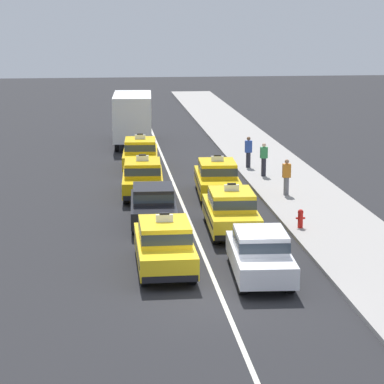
% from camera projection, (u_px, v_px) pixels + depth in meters
% --- Properties ---
extents(ground_plane, '(160.00, 160.00, 0.00)m').
position_uv_depth(ground_plane, '(221.00, 296.00, 24.12)').
color(ground_plane, '#232326').
extents(lane_stripe_left_right, '(0.14, 80.00, 0.01)m').
position_uv_depth(lane_stripe_left_right, '(167.00, 168.00, 43.51)').
color(lane_stripe_left_right, silver).
rests_on(lane_stripe_left_right, ground).
extents(sidewalk_curb, '(4.00, 90.00, 0.15)m').
position_uv_depth(sidewalk_curb, '(290.00, 184.00, 39.24)').
color(sidewalk_curb, '#9E9993').
rests_on(sidewalk_curb, ground).
extents(taxi_left_nearest, '(1.82, 4.56, 1.96)m').
position_uv_depth(taxi_left_nearest, '(164.00, 244.00, 26.36)').
color(taxi_left_nearest, black).
rests_on(taxi_left_nearest, ground).
extents(sedan_left_second, '(1.93, 4.37, 1.58)m').
position_uv_depth(sedan_left_second, '(153.00, 204.00, 31.92)').
color(sedan_left_second, black).
rests_on(sedan_left_second, ground).
extents(taxi_left_third, '(2.03, 4.64, 1.96)m').
position_uv_depth(taxi_left_third, '(143.00, 177.00, 36.84)').
color(taxi_left_third, black).
rests_on(taxi_left_third, ground).
extents(taxi_left_fourth, '(2.08, 4.66, 1.96)m').
position_uv_depth(taxi_left_fourth, '(140.00, 153.00, 42.96)').
color(taxi_left_fourth, black).
rests_on(taxi_left_fourth, ground).
extents(box_truck_left_fifth, '(2.58, 7.07, 3.27)m').
position_uv_depth(box_truck_left_fifth, '(133.00, 117.00, 50.63)').
color(box_truck_left_fifth, black).
rests_on(box_truck_left_fifth, ground).
extents(sedan_right_nearest, '(1.99, 4.39, 1.58)m').
position_uv_depth(sedan_right_nearest, '(260.00, 253.00, 25.53)').
color(sedan_right_nearest, black).
rests_on(sedan_right_nearest, ground).
extents(taxi_right_second, '(1.95, 4.61, 1.96)m').
position_uv_depth(taxi_right_second, '(231.00, 210.00, 30.79)').
color(taxi_right_second, black).
rests_on(taxi_right_second, ground).
extents(taxi_right_third, '(2.03, 4.64, 1.96)m').
position_uv_depth(taxi_right_third, '(217.00, 178.00, 36.74)').
color(taxi_right_third, black).
rests_on(taxi_right_third, ground).
extents(pedestrian_near_crosswalk, '(0.36, 0.24, 1.65)m').
position_uv_depth(pedestrian_near_crosswalk, '(248.00, 152.00, 42.78)').
color(pedestrian_near_crosswalk, '#23232D').
rests_on(pedestrian_near_crosswalk, sidewalk_curb).
extents(pedestrian_mid_block, '(0.36, 0.24, 1.64)m').
position_uv_depth(pedestrian_mid_block, '(286.00, 177.00, 36.43)').
color(pedestrian_mid_block, slate).
rests_on(pedestrian_mid_block, sidewalk_curb).
extents(pedestrian_by_storefront, '(0.36, 0.24, 1.69)m').
position_uv_depth(pedestrian_by_storefront, '(264.00, 159.00, 40.56)').
color(pedestrian_by_storefront, '#23232D').
rests_on(pedestrian_by_storefront, sidewalk_curb).
extents(fire_hydrant, '(0.36, 0.22, 0.73)m').
position_uv_depth(fire_hydrant, '(300.00, 218.00, 31.01)').
color(fire_hydrant, red).
rests_on(fire_hydrant, sidewalk_curb).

